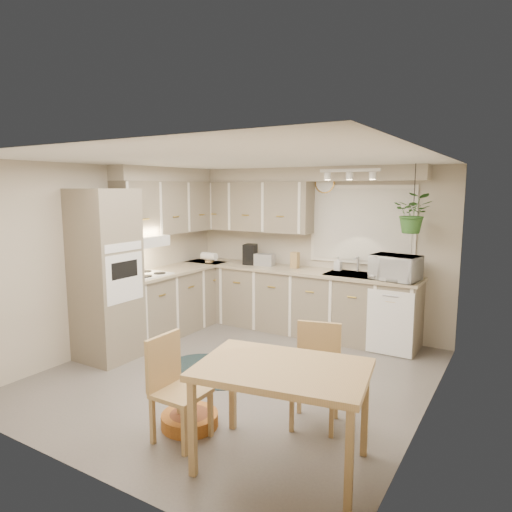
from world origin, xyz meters
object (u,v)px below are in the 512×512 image
object	(u,v)px
dining_table	(282,416)
braided_rug	(213,370)
chair_back	(315,377)
pet_bed	(190,420)
microwave	(395,265)
chair_left	(181,390)

from	to	relation	value
dining_table	braided_rug	bearing A→B (deg)	142.14
chair_back	braided_rug	bearing A→B (deg)	-33.45
dining_table	pet_bed	distance (m)	1.03
braided_rug	microwave	distance (m)	2.63
chair_back	microwave	world-z (taller)	microwave
chair_left	pet_bed	bearing A→B (deg)	-156.32
pet_bed	microwave	world-z (taller)	microwave
braided_rug	microwave	xyz separation A→B (m)	(1.61, 1.75, 1.13)
dining_table	pet_bed	size ratio (longest dim) A/B	2.48
braided_rug	microwave	bearing A→B (deg)	47.40
chair_back	braided_rug	xyz separation A→B (m)	(-1.51, 0.51, -0.44)
pet_bed	braided_rug	bearing A→B (deg)	117.16
chair_left	chair_back	xyz separation A→B (m)	(0.85, 0.81, 0.01)
dining_table	chair_back	bearing A→B (deg)	92.43
chair_back	pet_bed	world-z (taller)	chair_back
dining_table	chair_left	bearing A→B (deg)	-172.13
braided_rug	dining_table	bearing A→B (deg)	-37.86
chair_back	microwave	bearing A→B (deg)	-107.13
pet_bed	microwave	xyz separation A→B (m)	(1.04, 2.86, 1.08)
chair_back	microwave	distance (m)	2.37
pet_bed	chair_back	bearing A→B (deg)	32.44
dining_table	chair_left	distance (m)	0.89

